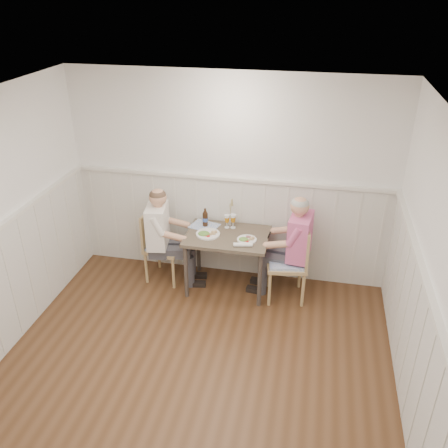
% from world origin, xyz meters
% --- Properties ---
extents(ground_plane, '(4.50, 4.50, 0.00)m').
position_xyz_m(ground_plane, '(0.00, 0.00, 0.00)').
color(ground_plane, '#4B2E19').
extents(room_shell, '(4.04, 4.54, 2.60)m').
position_xyz_m(room_shell, '(0.00, 0.00, 1.52)').
color(room_shell, white).
rests_on(room_shell, ground).
extents(wainscot, '(4.00, 4.49, 1.34)m').
position_xyz_m(wainscot, '(0.00, 0.69, 0.69)').
color(wainscot, silver).
rests_on(wainscot, ground).
extents(dining_table, '(0.99, 0.70, 0.75)m').
position_xyz_m(dining_table, '(0.05, 1.84, 0.65)').
color(dining_table, '#4F4536').
rests_on(dining_table, ground).
extents(chair_right, '(0.52, 0.52, 0.97)m').
position_xyz_m(chair_right, '(0.84, 1.80, 0.53)').
color(chair_right, tan).
rests_on(chair_right, ground).
extents(chair_left, '(0.49, 0.49, 0.93)m').
position_xyz_m(chair_left, '(-0.83, 1.90, 0.50)').
color(chair_left, tan).
rests_on(chair_left, ground).
extents(man_in_pink, '(0.65, 0.45, 1.34)m').
position_xyz_m(man_in_pink, '(0.87, 1.84, 0.56)').
color(man_in_pink, '#3F3F47').
rests_on(man_in_pink, ground).
extents(diner_cream, '(0.65, 0.46, 1.31)m').
position_xyz_m(diner_cream, '(-0.77, 1.80, 0.55)').
color(diner_cream, '#3F3F47').
rests_on(diner_cream, ground).
extents(plate_man, '(0.23, 0.23, 0.06)m').
position_xyz_m(plate_man, '(0.29, 1.76, 0.77)').
color(plate_man, white).
rests_on(plate_man, dining_table).
extents(plate_diner, '(0.29, 0.29, 0.07)m').
position_xyz_m(plate_diner, '(-0.19, 1.79, 0.77)').
color(plate_diner, white).
rests_on(plate_diner, dining_table).
extents(beer_glass_a, '(0.07, 0.07, 0.18)m').
position_xyz_m(beer_glass_a, '(0.08, 2.03, 0.87)').
color(beer_glass_a, silver).
rests_on(beer_glass_a, dining_table).
extents(beer_glass_b, '(0.07, 0.07, 0.17)m').
position_xyz_m(beer_glass_b, '(0.01, 2.02, 0.87)').
color(beer_glass_b, silver).
rests_on(beer_glass_b, dining_table).
extents(beer_bottle, '(0.07, 0.07, 0.24)m').
position_xyz_m(beer_bottle, '(-0.26, 2.01, 0.86)').
color(beer_bottle, black).
rests_on(beer_bottle, dining_table).
extents(rolled_napkin, '(0.23, 0.09, 0.05)m').
position_xyz_m(rolled_napkin, '(0.28, 1.60, 0.77)').
color(rolled_napkin, white).
rests_on(rolled_napkin, dining_table).
extents(grass_vase, '(0.04, 0.04, 0.38)m').
position_xyz_m(grass_vase, '(0.02, 2.10, 0.92)').
color(grass_vase, silver).
rests_on(grass_vase, dining_table).
extents(gingham_mat, '(0.39, 0.34, 0.01)m').
position_xyz_m(gingham_mat, '(-0.28, 2.00, 0.75)').
color(gingham_mat, '#5176C3').
rests_on(gingham_mat, dining_table).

